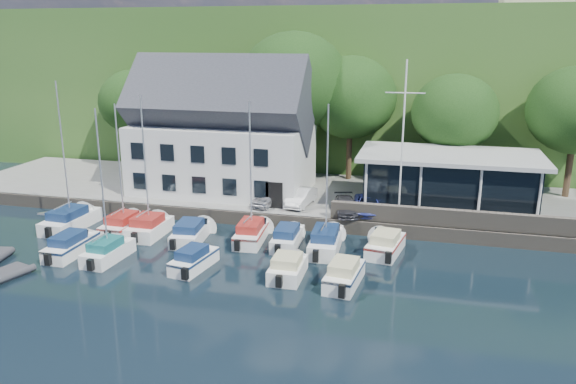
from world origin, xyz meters
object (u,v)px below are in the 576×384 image
Objects in this scene: boat_r2_3 at (288,266)px; boat_r2_0 at (71,243)px; car_white at (301,197)px; boat_r2_1 at (103,193)px; boat_r1_4 at (251,176)px; car_dgrey at (346,206)px; flagpole at (402,141)px; boat_r1_6 at (327,179)px; boat_r1_2 at (145,171)px; harbor_building at (222,138)px; car_blue at (368,204)px; car_silver at (268,197)px; club_pavilion at (449,180)px; dinghy_1 at (5,273)px; boat_r1_7 at (386,242)px; boat_r2_2 at (194,258)px; boat_r1_3 at (191,231)px; boat_r1_5 at (288,236)px; boat_r1_0 at (65,164)px; boat_r1_1 at (120,172)px; boat_r2_4 at (344,272)px.

boat_r2_0 is at bearing 178.99° from boat_r2_3.
car_white is at bearing 97.96° from boat_r2_3.
car_white is 0.45× the size of boat_r2_1.
car_dgrey is at bearing 33.60° from boat_r1_4.
boat_r1_6 is at bearing -131.66° from flagpole.
car_dgrey is 7.87m from boat_r1_4.
harbor_building is at bearing 77.26° from boat_r1_2.
car_blue is at bearing 22.08° from boat_r1_2.
car_silver is 2.48m from car_white.
club_pavilion reaches higher than dinghy_1.
boat_r1_7 is at bearing 2.37° from boat_r1_2.
flagpole is 2.13× the size of boat_r2_2.
boat_r2_1 is at bearing -123.82° from car_white.
boat_r1_4 is at bearing 172.81° from boat_r1_6.
boat_r1_6 reaches higher than club_pavilion.
boat_r1_3 is at bearing -179.59° from boat_r1_6.
car_blue is 18.41m from boat_r2_1.
boat_r1_5 is (6.60, 0.71, -0.01)m from boat_r1_3.
club_pavilion is 9.21m from boat_r1_7.
boat_r1_6 is at bearing 43.45° from boat_r2_2.
harbor_building is 12.44m from boat_r1_0.
boat_r2_1 is (-14.86, -10.54, 2.66)m from car_blue.
car_dgrey is 14.31m from boat_r1_2.
car_blue is at bearing -153.14° from club_pavilion.
car_silver is at bearing 158.54° from car_dgrey.
boat_r2_0 is at bearing -153.07° from boat_r1_3.
boat_r1_4 is 6.80m from boat_r2_2.
club_pavilion is at bearing 19.44° from car_white.
flagpole is at bearing 33.06° from boat_r2_1.
boat_r1_7 is at bearing -4.80° from boat_r1_4.
club_pavilion is at bearing 22.98° from boat_r1_1.
car_dgrey is 0.73× the size of boat_r2_4.
boat_r1_5 reaches higher than boat_r2_3.
boat_r1_6 is (10.33, -8.90, -0.58)m from harbor_building.
flagpole is at bearing 58.28° from boat_r2_3.
boat_r1_7 is (22.43, 0.70, -4.01)m from boat_r1_0.
boat_r2_3 is (11.44, 0.27, -3.62)m from boat_r2_1.
car_dgrey is at bearing 17.77° from boat_r1_0.
boat_r2_2 reaches higher than boat_r2_3.
car_dgrey is 18.80m from boat_r2_0.
car_dgrey is 0.36× the size of flagpole.
boat_r2_3 is at bearing -116.74° from car_dgrey.
boat_r1_4 is 9.73m from boat_r1_7.
boat_r1_5 is at bearing 3.41° from boat_r1_1.
car_white is at bearing -167.99° from club_pavilion.
boat_r1_1 is at bearing 179.58° from boat_r1_5.
boat_r1_6 is 1.78× the size of boat_r2_4.
harbor_building is at bearing 129.45° from boat_r1_5.
boat_r1_5 is at bearing 4.31° from boat_r1_0.
boat_r2_2 is at bearing -1.32° from boat_r2_0.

